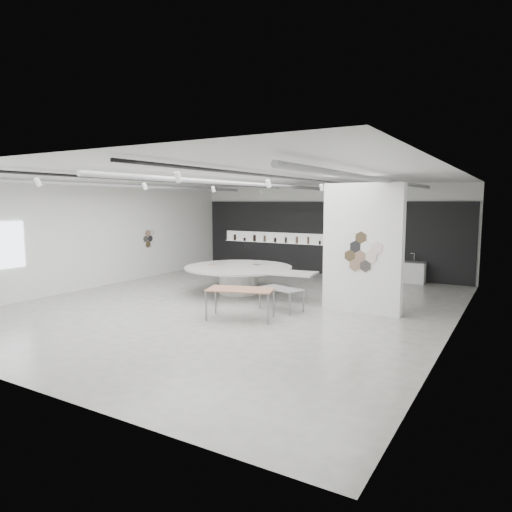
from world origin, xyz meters
The scene contains 7 objects.
room centered at (-0.09, 0.00, 2.07)m, with size 12.02×14.02×3.82m.
back_wall_display centered at (-0.08, 6.93, 1.54)m, with size 11.80×0.27×3.10m.
partition_column centered at (3.50, 1.00, 1.80)m, with size 2.20×0.38×3.60m.
display_island centered at (-0.85, 1.50, 0.60)m, with size 4.93×4.02×0.93m.
sample_table_wood centered at (0.99, -1.37, 0.75)m, with size 1.91×1.34×0.81m.
sample_table_stone centered at (1.48, 0.03, 0.59)m, with size 1.38×0.96×0.64m.
kitchen_counter centered at (3.50, 6.54, 0.41)m, with size 1.45×0.59×1.14m.
Camera 1 is at (7.33, -11.32, 3.08)m, focal length 32.00 mm.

